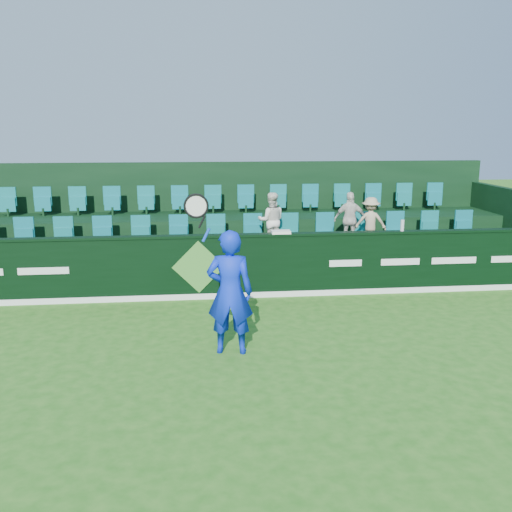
{
  "coord_description": "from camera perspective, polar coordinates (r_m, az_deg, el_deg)",
  "views": [
    {
      "loc": [
        -0.05,
        -7.57,
        3.51
      ],
      "look_at": [
        1.07,
        2.8,
        1.15
      ],
      "focal_mm": 40.0,
      "sensor_mm": 36.0,
      "label": 1
    }
  ],
  "objects": [
    {
      "name": "spectator_right",
      "position": [
        13.49,
        11.36,
        3.37
      ],
      "size": [
        0.81,
        0.58,
        1.14
      ],
      "primitive_type": "imported",
      "rotation": [
        0.0,
        0.0,
        2.92
      ],
      "color": "tan",
      "rests_on": "stand_tier_front"
    },
    {
      "name": "drinks_bottle",
      "position": [
        12.55,
        14.42,
        2.99
      ],
      "size": [
        0.08,
        0.08,
        0.24
      ],
      "primitive_type": "cylinder",
      "color": "silver",
      "rests_on": "sponsor_hoarding"
    },
    {
      "name": "spectator_middle",
      "position": [
        13.35,
        9.39,
        3.63
      ],
      "size": [
        0.77,
        0.38,
        1.27
      ],
      "primitive_type": "imported",
      "rotation": [
        0.0,
        0.0,
        3.05
      ],
      "color": "silver",
      "rests_on": "stand_tier_front"
    },
    {
      "name": "seat_row_front",
      "position": [
        13.29,
        -5.86,
        2.23
      ],
      "size": [
        13.5,
        0.5,
        0.6
      ],
      "primitive_type": "cube",
      "color": "#116F70",
      "rests_on": "stand_tier_front"
    },
    {
      "name": "stand_rear",
      "position": [
        15.19,
        -5.94,
        3.99
      ],
      "size": [
        16.0,
        4.1,
        2.6
      ],
      "color": "black",
      "rests_on": "ground"
    },
    {
      "name": "tennis_player",
      "position": [
        8.92,
        -2.66,
        -3.57
      ],
      "size": [
        1.14,
        0.57,
        2.62
      ],
      "color": "#0C28D0",
      "rests_on": "ground"
    },
    {
      "name": "seat_row_back",
      "position": [
        14.99,
        -5.96,
        5.35
      ],
      "size": [
        13.5,
        0.5,
        0.6
      ],
      "primitive_type": "cube",
      "color": "#116F70",
      "rests_on": "stand_tier_back"
    },
    {
      "name": "sponsor_hoarding",
      "position": [
        11.91,
        -5.75,
        -1.09
      ],
      "size": [
        16.0,
        0.25,
        1.35
      ],
      "color": "black",
      "rests_on": "ground"
    },
    {
      "name": "ground",
      "position": [
        8.35,
        -5.37,
        -12.18
      ],
      "size": [
        60.0,
        60.0,
        0.0
      ],
      "primitive_type": "plane",
      "color": "#226618",
      "rests_on": "ground"
    },
    {
      "name": "stand_tier_back",
      "position": [
        14.85,
        -5.87,
        1.57
      ],
      "size": [
        16.0,
        1.8,
        1.3
      ],
      "primitive_type": "cube",
      "color": "black",
      "rests_on": "ground"
    },
    {
      "name": "spectator_left",
      "position": [
        12.98,
        1.54,
        3.56
      ],
      "size": [
        0.66,
        0.54,
        1.28
      ],
      "primitive_type": "imported",
      "rotation": [
        0.0,
        0.0,
        3.06
      ],
      "color": "white",
      "rests_on": "stand_tier_front"
    },
    {
      "name": "stand_tier_front",
      "position": [
        13.05,
        -5.78,
        -1.11
      ],
      "size": [
        16.0,
        2.0,
        0.8
      ],
      "primitive_type": "cube",
      "color": "black",
      "rests_on": "ground"
    },
    {
      "name": "towel",
      "position": [
        11.9,
        2.5,
        2.42
      ],
      "size": [
        0.39,
        0.26,
        0.06
      ],
      "primitive_type": "cube",
      "color": "white",
      "rests_on": "sponsor_hoarding"
    }
  ]
}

